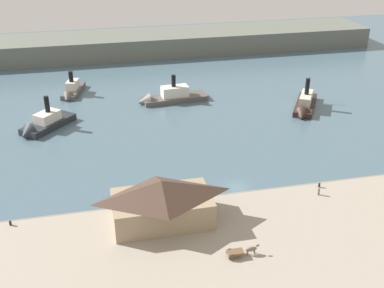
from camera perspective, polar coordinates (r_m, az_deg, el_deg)
name	(u,v)px	position (r m, az deg, el deg)	size (l,w,h in m)	color
ground_plane	(237,188)	(102.98, 5.38, -5.24)	(320.00, 320.00, 0.00)	#476070
quay_promenade	(275,250)	(85.86, 9.95, -12.37)	(110.00, 36.00, 1.20)	#9E9384
seawall_edge	(242,195)	(99.83, 6.02, -6.05)	(110.00, 0.80, 1.00)	gray
ferry_shed_east_terminal	(162,201)	(88.18, -3.62, -6.80)	(18.45, 10.87, 8.65)	#998466
horse_cart	(241,251)	(82.34, 5.90, -12.65)	(5.63, 1.67, 1.87)	brown
pedestrian_at_waters_edge	(319,191)	(100.91, 14.92, -5.50)	(0.43, 0.43, 1.75)	#6B5B4C
mooring_post_east	(10,223)	(95.18, -20.90, -8.83)	(0.44, 0.44, 0.90)	black
mooring_post_west	(319,185)	(103.74, 14.98, -4.80)	(0.44, 0.44, 0.90)	black
ferry_approaching_east	(43,125)	(134.39, -17.41, 2.21)	(15.76, 16.69, 10.64)	#23282D
ferry_near_quay	(167,97)	(147.84, -3.05, 5.61)	(22.13, 7.87, 10.38)	#514C47
ferry_moored_east	(72,91)	(158.13, -14.18, 6.22)	(8.19, 16.09, 8.84)	#514C47
ferry_mid_harbor	(305,105)	(145.12, 13.34, 4.53)	(14.27, 19.22, 10.74)	black
far_headland	(156,43)	(201.38, -4.27, 11.98)	(180.00, 24.00, 8.00)	#60665B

